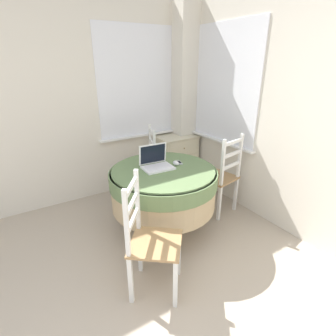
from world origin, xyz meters
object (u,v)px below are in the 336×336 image
round_dining_table (163,185)px  dining_chair_camera_near (150,241)px  dining_chair_near_right_window (221,177)px  dining_chair_near_back_window (143,167)px  laptop (156,163)px  computer_mouse (176,163)px  cell_phone (178,163)px  corner_cabinet (176,159)px

round_dining_table → dining_chair_camera_near: (-0.50, -0.62, -0.10)m
dining_chair_near_right_window → dining_chair_near_back_window: bearing=129.8°
round_dining_table → laptop: laptop is taller
laptop → computer_mouse: (0.21, -0.05, -0.03)m
round_dining_table → laptop: 0.25m
laptop → cell_phone: 0.27m
dining_chair_near_back_window → corner_cabinet: bearing=18.9°
cell_phone → corner_cabinet: (0.61, 0.95, -0.38)m
dining_chair_near_back_window → dining_chair_camera_near: 1.54m
cell_phone → dining_chair_near_right_window: 0.65m
computer_mouse → cell_phone: size_ratio=0.67×
round_dining_table → cell_phone: bearing=14.7°
laptop → dining_chair_near_right_window: (0.84, -0.09, -0.33)m
computer_mouse → dining_chair_near_back_window: 0.81m
dining_chair_near_right_window → dining_chair_camera_near: bearing=-154.8°
laptop → round_dining_table: bearing=-63.5°
computer_mouse → dining_chair_near_right_window: (0.63, -0.03, -0.30)m
cell_phone → dining_chair_camera_near: size_ratio=0.13×
laptop → dining_chair_near_back_window: dining_chair_near_back_window is taller
computer_mouse → cell_phone: 0.07m
round_dining_table → dining_chair_camera_near: bearing=-128.7°
round_dining_table → laptop: (-0.04, 0.08, 0.23)m
laptop → cell_phone: (0.27, -0.02, -0.04)m
dining_chair_camera_near → corner_cabinet: bearing=50.6°
cell_phone → round_dining_table: bearing=-165.3°
round_dining_table → dining_chair_near_back_window: size_ratio=1.12×
cell_phone → dining_chair_near_back_window: dining_chair_near_back_window is taller
dining_chair_camera_near → cell_phone: bearing=43.2°
corner_cabinet → dining_chair_near_right_window: bearing=-91.9°
round_dining_table → dining_chair_near_back_window: dining_chair_near_back_window is taller
laptop → computer_mouse: size_ratio=3.76×
dining_chair_near_back_window → cell_phone: bearing=-84.1°
round_dining_table → laptop: size_ratio=3.48×
dining_chair_near_back_window → corner_cabinet: size_ratio=1.36×
dining_chair_near_right_window → corner_cabinet: dining_chair_near_right_window is taller
corner_cabinet → round_dining_table: bearing=-129.7°
computer_mouse → dining_chair_camera_near: bearing=-136.0°
round_dining_table → dining_chair_near_right_window: bearing=-0.6°
dining_chair_near_right_window → computer_mouse: bearing=177.0°
dining_chair_near_right_window → cell_phone: bearing=173.4°
dining_chair_near_right_window → corner_cabinet: bearing=88.1°
round_dining_table → computer_mouse: bearing=8.3°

